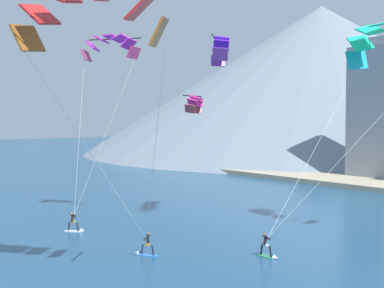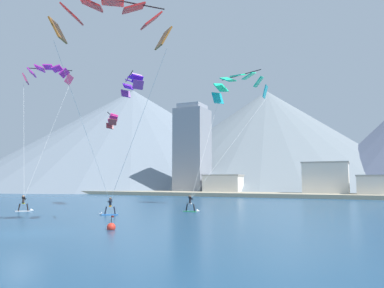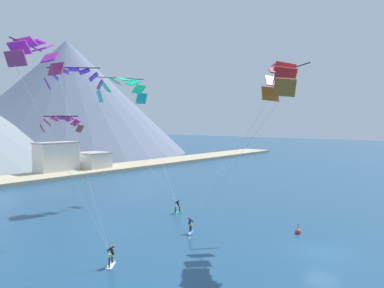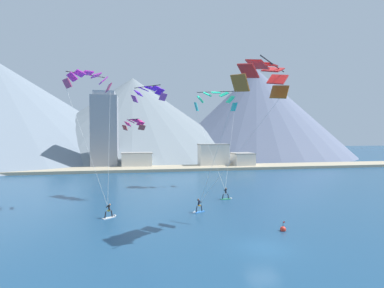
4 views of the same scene
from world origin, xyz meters
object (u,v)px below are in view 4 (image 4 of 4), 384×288
Objects in this scene: kitesurfer_near_trail at (227,196)px; parafoil_kite_near_lead at (88,79)px; parafoil_kite_distant_low_drift at (149,92)px; parafoil_kite_mid_center at (264,75)px; parafoil_kite_near_trail at (216,99)px; kitesurfer_near_lead at (110,213)px; parafoil_kite_distant_high_outer at (134,123)px; kitesurfer_mid_center at (198,209)px; race_marker_buoy at (283,229)px.

parafoil_kite_near_lead is at bearing -174.66° from kitesurfer_near_trail.
kitesurfer_near_trail is at bearing -24.53° from parafoil_kite_distant_low_drift.
kitesurfer_near_trail is 0.12× the size of parafoil_kite_mid_center.
parafoil_kite_near_trail reaches higher than kitesurfer_near_trail.
parafoil_kite_near_lead reaches higher than kitesurfer_near_lead.
parafoil_kite_distant_high_outer is at bearing 76.45° from kitesurfer_near_lead.
kitesurfer_mid_center is 0.11× the size of parafoil_kite_near_lead.
kitesurfer_near_lead is 0.11× the size of parafoil_kite_near_lead.
parafoil_kite_distant_high_outer is at bearing 125.95° from kitesurfer_mid_center.
kitesurfer_mid_center is 19.47m from parafoil_kite_distant_low_drift.
kitesurfer_near_lead is at bearing -177.47° from kitesurfer_mid_center.
kitesurfer_mid_center is 10.48m from race_marker_buoy.
parafoil_kite_near_lead is at bearing 146.75° from race_marker_buoy.
parafoil_kite_near_trail is 1.05× the size of parafoil_kite_mid_center.
kitesurfer_near_lead is 16.86m from kitesurfer_near_trail.
parafoil_kite_distant_high_outer is (2.54, 10.56, 10.29)m from kitesurfer_near_lead.
parafoil_kite_near_trail is at bearing 27.93° from parafoil_kite_distant_high_outer.
parafoil_kite_near_trail is 15.37× the size of race_marker_buoy.
parafoil_kite_near_trail reaches higher than parafoil_kite_distant_low_drift.
kitesurfer_near_trail is 19.40m from parafoil_kite_mid_center.
kitesurfer_near_lead is 28.94m from parafoil_kite_near_trail.
parafoil_kite_near_lead is (-18.37, -1.72, 15.47)m from kitesurfer_near_trail.
parafoil_kite_mid_center is 20.64m from parafoil_kite_distant_low_drift.
parafoil_kite_distant_low_drift is at bearing 155.47° from kitesurfer_near_trail.
kitesurfer_mid_center is 20.63m from parafoil_kite_near_lead.
kitesurfer_mid_center is 0.11× the size of parafoil_kite_near_trail.
parafoil_kite_near_lead is 1.00× the size of parafoil_kite_near_trail.
kitesurfer_mid_center is at bearing -54.05° from parafoil_kite_distant_high_outer.
parafoil_kite_near_lead is at bearing -139.24° from parafoil_kite_distant_low_drift.
parafoil_kite_distant_low_drift is at bearing 67.76° from kitesurfer_near_lead.
parafoil_kite_near_trail is 24.44m from parafoil_kite_mid_center.
kitesurfer_near_trail is at bearing 94.03° from race_marker_buoy.
parafoil_kite_near_lead is at bearing 120.20° from kitesurfer_near_lead.
parafoil_kite_mid_center is at bearing -53.25° from parafoil_kite_distant_high_outer.
parafoil_kite_distant_low_drift is (4.75, 11.61, 15.04)m from kitesurfer_near_lead.
kitesurfer_mid_center is 16.77m from parafoil_kite_mid_center.
parafoil_kite_near_trail is at bearing 89.20° from race_marker_buoy.
race_marker_buoy is at bearing -46.56° from parafoil_kite_mid_center.
parafoil_kite_mid_center is at bearing -52.08° from kitesurfer_mid_center.
race_marker_buoy is (6.59, -8.14, -0.29)m from kitesurfer_mid_center.
kitesurfer_near_lead is 1.68× the size of race_marker_buoy.
parafoil_kite_distant_low_drift is at bearing 40.76° from parafoil_kite_near_lead.
parafoil_kite_mid_center reaches higher than kitesurfer_near_lead.
parafoil_kite_distant_high_outer is 5.34m from parafoil_kite_distant_low_drift.
parafoil_kite_mid_center is (5.20, -6.67, 14.48)m from kitesurfer_mid_center.
parafoil_kite_distant_low_drift reaches higher than kitesurfer_near_trail.
parafoil_kite_distant_high_outer is 3.52× the size of race_marker_buoy.
race_marker_buoy is (1.02, -14.43, -0.34)m from kitesurfer_near_trail.
parafoil_kite_distant_high_outer is at bearing 45.49° from parafoil_kite_near_lead.
parafoil_kite_distant_low_drift reaches higher than kitesurfer_mid_center.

